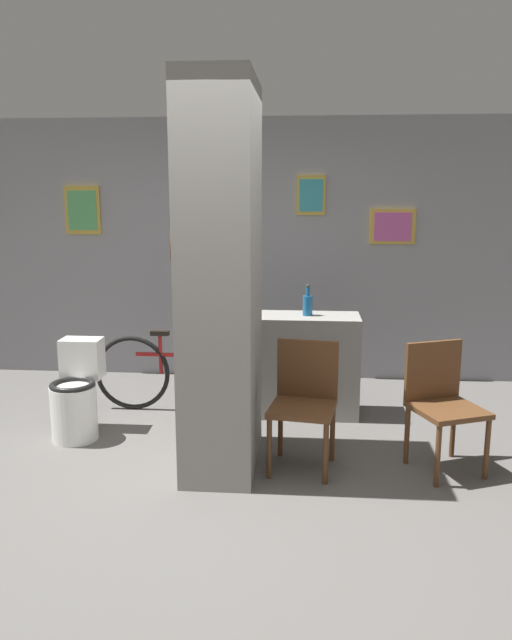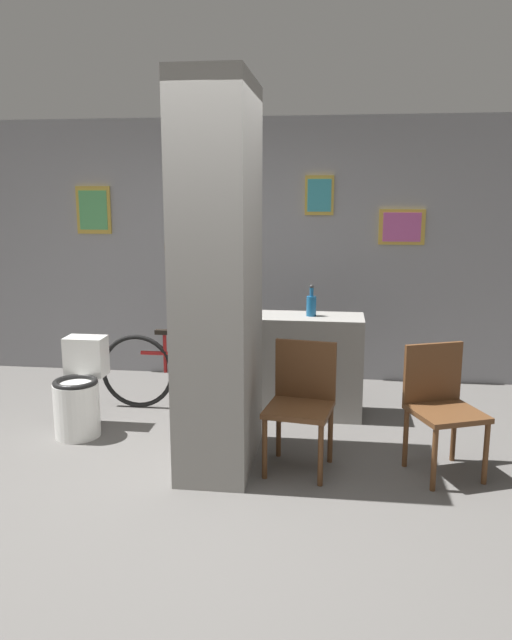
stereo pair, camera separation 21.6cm
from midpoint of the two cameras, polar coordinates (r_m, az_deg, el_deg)
The scene contains 9 objects.
ground_plane at distance 4.17m, azimuth -4.27°, elevation -15.29°, with size 14.00×14.00×0.00m, color #5B5956.
wall_back at distance 6.34m, azimuth 0.34°, elevation 6.39°, with size 8.00×0.09×2.60m.
pillar_center at distance 4.20m, azimuth -1.94°, elevation 3.65°, with size 0.51×0.95×2.60m.
counter_shelf at distance 5.37m, azimuth 3.48°, elevation -4.08°, with size 1.38×0.44×0.86m.
toilet at distance 5.10m, azimuth -14.69°, elevation -6.56°, with size 0.35×0.51×0.74m.
chair_near_pillar at distance 4.33m, azimuth 5.61°, elevation -7.20°, with size 0.49×0.49×0.87m.
chair_by_doorway at distance 4.45m, azimuth 17.91°, elevation -7.20°, with size 0.56×0.56×0.87m.
bicycle at distance 5.46m, azimuth -4.52°, elevation -4.75°, with size 1.69×0.42×0.71m.
bottle_tall at distance 5.24m, azimuth 6.26°, elevation 1.41°, with size 0.08×0.08×0.27m.
Camera 2 is at (0.88, -3.62, 1.89)m, focal length 35.00 mm.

